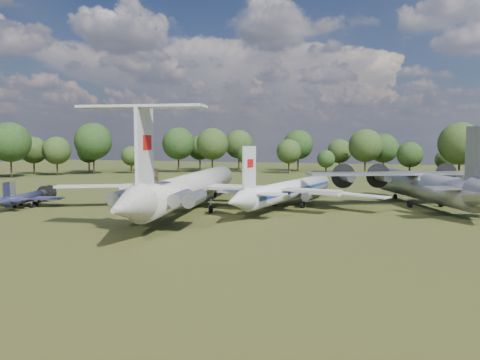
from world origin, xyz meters
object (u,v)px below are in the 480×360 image
(small_prop_west, at_px, (24,200))
(il62_airliner, at_px, (193,192))
(an12_transport, at_px, (423,190))
(person_on_il62, at_px, (156,175))
(tu104_jet, at_px, (291,193))
(small_prop_northwest, at_px, (30,199))

(small_prop_west, bearing_deg, il62_airliner, -2.60)
(an12_transport, distance_m, person_on_il62, 45.12)
(tu104_jet, distance_m, small_prop_northwest, 43.53)
(small_prop_west, relative_size, person_on_il62, 8.80)
(tu104_jet, height_order, small_prop_northwest, tu104_jet)
(an12_transport, bearing_deg, person_on_il62, -159.26)
(an12_transport, distance_m, small_prop_northwest, 65.26)
(small_prop_northwest, height_order, person_on_il62, person_on_il62)
(small_prop_northwest, bearing_deg, il62_airliner, -4.79)
(small_prop_west, height_order, person_on_il62, person_on_il62)
(small_prop_west, relative_size, small_prop_northwest, 1.03)
(tu104_jet, xyz_separation_m, person_on_il62, (-12.01, -24.51, 4.53))
(small_prop_northwest, bearing_deg, small_prop_west, -80.71)
(il62_airliner, distance_m, an12_transport, 37.64)
(an12_transport, height_order, small_prop_northwest, an12_transport)
(an12_transport, bearing_deg, tu104_jet, 174.22)
(tu104_jet, height_order, an12_transport, an12_transport)
(tu104_jet, bearing_deg, an12_transport, 28.70)
(an12_transport, bearing_deg, small_prop_northwest, 173.21)
(il62_airliner, relative_size, tu104_jet, 1.38)
(person_on_il62, bearing_deg, an12_transport, -136.65)
(an12_transport, xyz_separation_m, person_on_il62, (-32.84, -30.71, 3.89))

